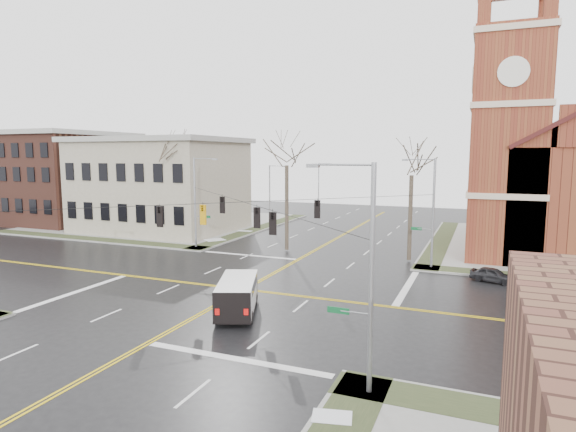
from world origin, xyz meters
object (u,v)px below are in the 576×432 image
at_px(streetlight_north_a, 271,193).
at_px(parked_car_b, 565,281).
at_px(signal_pole_ne, 431,210).
at_px(cargo_van, 238,293).
at_px(signal_pole_se, 367,272).
at_px(parked_car_a, 493,275).
at_px(tree_nw_far, 176,155).
at_px(tree_ne, 412,170).
at_px(tree_nw_near, 287,160).
at_px(signal_pole_nw, 196,200).
at_px(streetlight_north_b, 319,184).

bearing_deg(streetlight_north_a, parked_car_b, -31.95).
relative_size(signal_pole_ne, cargo_van, 1.57).
distance_m(signal_pole_se, parked_car_a, 21.36).
xyz_separation_m(tree_nw_far, tree_ne, (24.80, -0.47, -1.21)).
bearing_deg(parked_car_a, tree_nw_far, 98.17).
xyz_separation_m(signal_pole_se, parked_car_b, (9.54, 19.84, -4.31)).
relative_size(cargo_van, tree_nw_near, 0.46).
relative_size(signal_pole_nw, cargo_van, 1.57).
bearing_deg(cargo_van, tree_nw_near, 81.63).
bearing_deg(signal_pole_nw, tree_nw_far, 148.04).
distance_m(signal_pole_se, cargo_van, 12.29).
height_order(signal_pole_ne, streetlight_north_b, signal_pole_ne).
relative_size(signal_pole_ne, tree_nw_near, 0.73).
height_order(cargo_van, parked_car_a, cargo_van).
bearing_deg(signal_pole_ne, tree_ne, 133.01).
height_order(tree_nw_near, tree_ne, tree_nw_near).
distance_m(cargo_van, parked_car_b, 22.92).
bearing_deg(signal_pole_se, tree_nw_near, 118.64).
xyz_separation_m(parked_car_b, tree_nw_far, (-36.30, 5.72, 8.72)).
bearing_deg(streetlight_north_b, tree_nw_far, -98.01).
bearing_deg(signal_pole_nw, tree_ne, 5.77).
bearing_deg(streetlight_north_b, signal_pole_se, -69.73).
bearing_deg(signal_pole_se, cargo_van, 143.49).
height_order(streetlight_north_a, cargo_van, streetlight_north_a).
distance_m(streetlight_north_a, parked_car_b, 37.34).
height_order(signal_pole_nw, signal_pole_se, same).
relative_size(signal_pole_se, streetlight_north_b, 1.12).
xyz_separation_m(tree_nw_far, tree_nw_near, (12.96, -0.32, -0.40)).
xyz_separation_m(signal_pole_ne, cargo_van, (-9.41, -16.04, -3.74)).
height_order(signal_pole_nw, tree_nw_near, tree_nw_near).
relative_size(signal_pole_ne, tree_nw_far, 0.69).
bearing_deg(tree_nw_far, signal_pole_se, -43.70).
bearing_deg(signal_pole_ne, parked_car_a, -28.77).
xyz_separation_m(streetlight_north_b, tree_ne, (20.02, -34.41, 3.68)).
bearing_deg(cargo_van, signal_pole_se, -58.36).
height_order(signal_pole_ne, signal_pole_se, same).
height_order(cargo_van, tree_nw_near, tree_nw_near).
distance_m(streetlight_north_a, tree_nw_near, 17.04).
xyz_separation_m(cargo_van, tree_nw_far, (-17.34, 18.60, 8.15)).
relative_size(streetlight_north_b, tree_ne, 0.71).
bearing_deg(tree_ne, signal_pole_ne, -46.99).
bearing_deg(signal_pole_se, tree_ne, 94.45).
height_order(cargo_van, tree_ne, tree_ne).
distance_m(signal_pole_nw, tree_nw_far, 6.55).
xyz_separation_m(streetlight_north_b, tree_nw_near, (8.19, -34.26, 4.50)).
xyz_separation_m(signal_pole_nw, tree_nw_far, (-4.11, 2.56, 4.42)).
bearing_deg(streetlight_north_a, signal_pole_ne, -36.90).
relative_size(signal_pole_se, tree_nw_far, 0.69).
bearing_deg(parked_car_b, signal_pole_nw, 84.49).
distance_m(signal_pole_nw, streetlight_north_b, 36.51).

